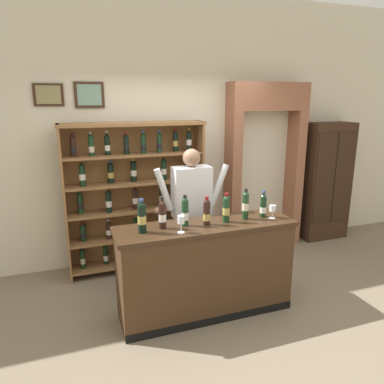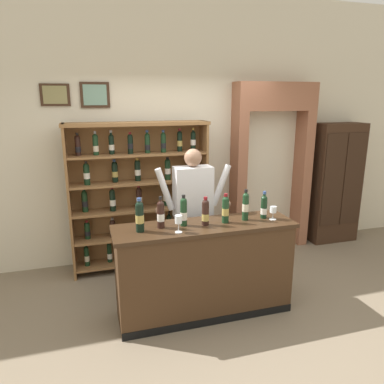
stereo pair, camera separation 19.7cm
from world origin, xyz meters
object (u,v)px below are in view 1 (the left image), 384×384
Objects in this scene: tasting_bottle_brunello at (245,205)px; tasting_bottle_super_tuscan at (226,208)px; tasting_bottle_riserva at (207,212)px; tasting_counter at (206,269)px; wine_glass_left at (181,221)px; shopkeeper at (192,204)px; tasting_bottle_chianti at (263,205)px; wine_shelf at (135,192)px; tasting_bottle_rosso at (142,217)px; tasting_bottle_grappa at (185,211)px; wine_glass_right at (273,209)px; side_cabinet at (326,181)px; tasting_bottle_prosecco at (162,214)px.

tasting_bottle_super_tuscan is at bearing -175.10° from tasting_bottle_brunello.
tasting_bottle_brunello reaches higher than tasting_bottle_riserva.
wine_glass_left is at bearing -156.06° from tasting_counter.
tasting_bottle_super_tuscan is 1.80× the size of wine_glass_left.
shopkeeper is 5.78× the size of tasting_bottle_chianti.
tasting_bottle_super_tuscan is at bearing 2.61° from tasting_bottle_riserva.
tasting_bottle_rosso is (-0.19, -1.30, 0.10)m from wine_shelf.
tasting_bottle_grappa is at bearing -116.14° from shopkeeper.
tasting_counter is at bearing -177.29° from tasting_bottle_brunello.
tasting_bottle_riserva is at bearing -176.21° from tasting_bottle_brunello.
tasting_bottle_rosso reaches higher than tasting_bottle_brunello.
wine_glass_right is at bearing -4.11° from tasting_counter.
shopkeeper reaches higher than tasting_bottle_brunello.
shopkeeper is at bearing 38.55° from tasting_bottle_rosso.
tasting_bottle_brunello is at bearing -51.63° from shopkeeper.
tasting_bottle_brunello is (-2.15, -1.36, 0.21)m from side_cabinet.
tasting_bottle_super_tuscan is at bearing -149.95° from side_cabinet.
wine_shelf is 1.29m from tasting_bottle_grappa.
shopkeeper is at bearing 128.37° from tasting_bottle_brunello.
shopkeeper is at bearing 86.12° from tasting_counter.
wine_shelf is 1.56m from tasting_bottle_brunello.
tasting_counter is (-2.59, -1.38, -0.43)m from side_cabinet.
tasting_bottle_riserva is at bearing 176.54° from wine_glass_right.
wine_shelf is 6.67× the size of tasting_bottle_riserva.
tasting_bottle_chianti is (0.21, -0.00, -0.03)m from tasting_bottle_brunello.
wine_shelf reaches higher than tasting_counter.
wine_shelf reaches higher than side_cabinet.
tasting_bottle_riserva is (0.46, -1.30, 0.08)m from wine_shelf.
shopkeeper is 5.08× the size of tasting_bottle_rosso.
tasting_counter is at bearing 97.17° from tasting_bottle_riserva.
wine_shelf reaches higher than tasting_bottle_super_tuscan.
wine_shelf is 1.69m from tasting_bottle_chianti.
tasting_bottle_super_tuscan is at bearing -177.53° from tasting_bottle_chianti.
tasting_bottle_grappa is (-0.21, 0.03, 0.64)m from tasting_counter.
tasting_bottle_riserva is (0.21, -0.04, -0.01)m from tasting_bottle_grappa.
tasting_bottle_rosso reaches higher than tasting_bottle_super_tuscan.
tasting_bottle_chianti is (1.09, -0.02, -0.01)m from tasting_bottle_prosecco.
wine_shelf reaches higher than wine_glass_right.
tasting_counter is at bearing -93.88° from shopkeeper.
shopkeeper is at bearing -161.83° from side_cabinet.
tasting_bottle_super_tuscan is at bearing -3.15° from tasting_bottle_prosecco.
tasting_bottle_brunello is 1.12× the size of tasting_bottle_chianti.
tasting_bottle_rosso is 1.01× the size of tasting_bottle_brunello.
wine_glass_right is at bearing -14.62° from tasting_bottle_brunello.
side_cabinet is at bearing 23.13° from tasting_bottle_rosso.
tasting_bottle_grappa is at bearing -0.63° from tasting_bottle_prosecco.
tasting_bottle_brunello is 0.77m from wine_glass_left.
tasting_bottle_rosso is at bearing -178.45° from tasting_bottle_brunello.
wine_shelf is at bearing 101.29° from tasting_bottle_grappa.
wine_glass_right is (0.69, -0.59, 0.04)m from shopkeeper.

